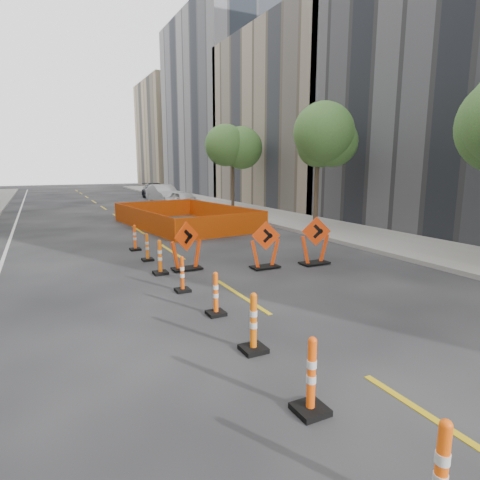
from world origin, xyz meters
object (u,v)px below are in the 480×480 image
channelizer_4 (216,294)px  channelizer_8 (135,238)px  channelizer_2 (311,375)px  channelizer_3 (254,322)px  channelizer_6 (160,257)px  channelizer_7 (147,247)px  chevron_sign_center (265,245)px  channelizer_5 (182,274)px  channelizer_1 (441,474)px  parked_car_mid (163,194)px  parked_car_near (184,200)px  parked_car_far (155,191)px  chevron_sign_left (186,246)px  chevron_sign_right (315,241)px

channelizer_4 → channelizer_8: channelizer_8 is taller
channelizer_2 → channelizer_3: channelizer_3 is taller
channelizer_4 → channelizer_6: size_ratio=0.92×
channelizer_7 → chevron_sign_center: 4.23m
channelizer_5 → channelizer_7: channelizer_7 is taller
channelizer_1 → parked_car_mid: bearing=78.4°
channelizer_8 → parked_car_near: size_ratio=0.25×
channelizer_1 → parked_car_mid: parked_car_mid is taller
parked_car_far → channelizer_3: bearing=-98.4°
channelizer_2 → channelizer_8: bearing=89.2°
chevron_sign_left → parked_car_far: bearing=58.2°
channelizer_2 → parked_car_mid: bearing=77.6°
channelizer_1 → parked_car_near: bearing=76.0°
channelizer_3 → parked_car_near: (6.63, 23.37, 0.13)m
parked_car_near → parked_car_far: (0.59, 10.72, 0.06)m
parked_car_mid → channelizer_1: bearing=-104.7°
channelizer_3 → channelizer_7: bearing=90.0°
chevron_sign_left → chevron_sign_center: (2.36, -0.95, -0.01)m
channelizer_6 → parked_car_far: size_ratio=0.21×
channelizer_7 → chevron_sign_left: 2.02m
channelizer_2 → channelizer_4: (0.28, 3.91, -0.05)m
parked_car_mid → channelizer_4: bearing=-106.7°
channelizer_1 → parked_car_far: bearing=79.0°
channelizer_4 → chevron_sign_right: bearing=30.1°
channelizer_5 → chevron_sign_center: (3.20, 1.14, 0.29)m
chevron_sign_center → parked_car_far: bearing=101.9°
channelizer_6 → channelizer_8: (0.07, 3.91, -0.03)m
channelizer_1 → channelizer_3: bearing=87.5°
chevron_sign_center → parked_car_near: size_ratio=0.39×
channelizer_2 → channelizer_8: (0.16, 11.74, -0.04)m
chevron_sign_center → channelizer_1: bearing=-90.7°
channelizer_1 → chevron_sign_center: bearing=69.5°
channelizer_1 → channelizer_2: size_ratio=1.00×
channelizer_1 → chevron_sign_left: (0.99, 9.92, 0.23)m
chevron_sign_left → channelizer_1: bearing=-114.6°
channelizer_8 → chevron_sign_left: chevron_sign_left is taller
channelizer_4 → chevron_sign_center: chevron_sign_center is taller
chevron_sign_center → channelizer_4: bearing=-115.0°
chevron_sign_left → parked_car_near: size_ratio=0.39×
channelizer_1 → channelizer_5: (0.15, 7.83, -0.07)m
channelizer_3 → chevron_sign_center: chevron_sign_center is taller
parked_car_far → channelizer_7: bearing=-101.9°
channelizer_4 → channelizer_7: 5.87m
chevron_sign_center → chevron_sign_right: chevron_sign_right is taller
channelizer_8 → parked_car_mid: bearing=70.8°
channelizer_1 → channelizer_8: (0.16, 13.70, -0.04)m
parked_car_far → channelizer_2: bearing=-98.1°
channelizer_2 → channelizer_4: channelizer_2 is taller
channelizer_6 → channelizer_5: bearing=-88.3°
channelizer_3 → chevron_sign_center: size_ratio=0.72×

